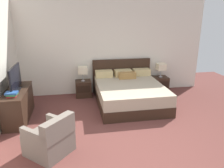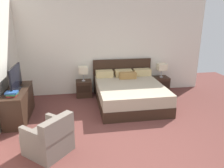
{
  "view_description": "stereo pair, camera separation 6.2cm",
  "coord_description": "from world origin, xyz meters",
  "px_view_note": "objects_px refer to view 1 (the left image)",
  "views": [
    {
      "loc": [
        -0.95,
        -3.24,
        2.43
      ],
      "look_at": [
        -0.04,
        1.85,
        0.75
      ],
      "focal_mm": 35.0,
      "sensor_mm": 36.0,
      "label": 1
    },
    {
      "loc": [
        -0.89,
        -3.25,
        2.43
      ],
      "look_at": [
        -0.04,
        1.85,
        0.75
      ],
      "focal_mm": 35.0,
      "sensor_mm": 36.0,
      "label": 2
    }
  ],
  "objects_px": {
    "book_red_cover": "(12,96)",
    "book_blue_cover": "(12,94)",
    "nightstand_right": "(160,84)",
    "table_lamp_left": "(83,70)",
    "armchair_by_window": "(50,139)",
    "book_small_top": "(11,93)",
    "tv": "(15,78)",
    "table_lamp_right": "(161,67)",
    "dresser": "(18,104)",
    "bed": "(129,93)",
    "nightstand_left": "(83,89)"
  },
  "relations": [
    {
      "from": "tv",
      "to": "armchair_by_window",
      "type": "distance_m",
      "value": 1.93
    },
    {
      "from": "table_lamp_right",
      "to": "nightstand_left",
      "type": "bearing_deg",
      "value": -179.97
    },
    {
      "from": "nightstand_right",
      "to": "armchair_by_window",
      "type": "xyz_separation_m",
      "value": [
        -3.2,
        -2.79,
        0.04
      ]
    },
    {
      "from": "dresser",
      "to": "book_red_cover",
      "type": "xyz_separation_m",
      "value": [
        0.01,
        -0.43,
        0.37
      ]
    },
    {
      "from": "book_red_cover",
      "to": "table_lamp_left",
      "type": "bearing_deg",
      "value": 46.85
    },
    {
      "from": "dresser",
      "to": "book_small_top",
      "type": "xyz_separation_m",
      "value": [
        0.01,
        -0.43,
        0.44
      ]
    },
    {
      "from": "dresser",
      "to": "table_lamp_right",
      "type": "bearing_deg",
      "value": 17.26
    },
    {
      "from": "book_red_cover",
      "to": "book_small_top",
      "type": "relative_size",
      "value": 0.79
    },
    {
      "from": "nightstand_right",
      "to": "book_red_cover",
      "type": "xyz_separation_m",
      "value": [
        -4.05,
        -1.69,
        0.51
      ]
    },
    {
      "from": "dresser",
      "to": "book_small_top",
      "type": "distance_m",
      "value": 0.62
    },
    {
      "from": "nightstand_left",
      "to": "table_lamp_right",
      "type": "distance_m",
      "value": 2.53
    },
    {
      "from": "table_lamp_right",
      "to": "book_red_cover",
      "type": "xyz_separation_m",
      "value": [
        -4.05,
        -1.69,
        -0.06
      ]
    },
    {
      "from": "nightstand_left",
      "to": "book_red_cover",
      "type": "height_order",
      "value": "book_red_cover"
    },
    {
      "from": "nightstand_right",
      "to": "book_small_top",
      "type": "xyz_separation_m",
      "value": [
        -4.05,
        -1.69,
        0.58
      ]
    },
    {
      "from": "table_lamp_right",
      "to": "tv",
      "type": "height_order",
      "value": "tv"
    },
    {
      "from": "dresser",
      "to": "book_small_top",
      "type": "height_order",
      "value": "book_small_top"
    },
    {
      "from": "nightstand_left",
      "to": "armchair_by_window",
      "type": "relative_size",
      "value": 0.5
    },
    {
      "from": "table_lamp_left",
      "to": "table_lamp_right",
      "type": "relative_size",
      "value": 1.0
    },
    {
      "from": "tv",
      "to": "book_small_top",
      "type": "xyz_separation_m",
      "value": [
        0.01,
        -0.47,
        -0.18
      ]
    },
    {
      "from": "nightstand_left",
      "to": "book_blue_cover",
      "type": "height_order",
      "value": "book_blue_cover"
    },
    {
      "from": "nightstand_right",
      "to": "armchair_by_window",
      "type": "height_order",
      "value": "armchair_by_window"
    },
    {
      "from": "nightstand_left",
      "to": "tv",
      "type": "xyz_separation_m",
      "value": [
        -1.59,
        -1.22,
        0.76
      ]
    },
    {
      "from": "dresser",
      "to": "armchair_by_window",
      "type": "height_order",
      "value": "armchair_by_window"
    },
    {
      "from": "book_small_top",
      "to": "dresser",
      "type": "bearing_deg",
      "value": 91.15
    },
    {
      "from": "book_blue_cover",
      "to": "nightstand_right",
      "type": "bearing_deg",
      "value": 22.73
    },
    {
      "from": "table_lamp_left",
      "to": "tv",
      "type": "bearing_deg",
      "value": -142.52
    },
    {
      "from": "nightstand_left",
      "to": "book_red_cover",
      "type": "xyz_separation_m",
      "value": [
        -1.59,
        -1.69,
        0.51
      ]
    },
    {
      "from": "bed",
      "to": "tv",
      "type": "bearing_deg",
      "value": -171.09
    },
    {
      "from": "dresser",
      "to": "armchair_by_window",
      "type": "distance_m",
      "value": 1.76
    },
    {
      "from": "nightstand_left",
      "to": "book_blue_cover",
      "type": "relative_size",
      "value": 2.49
    },
    {
      "from": "book_small_top",
      "to": "armchair_by_window",
      "type": "distance_m",
      "value": 1.49
    },
    {
      "from": "nightstand_right",
      "to": "book_red_cover",
      "type": "height_order",
      "value": "book_red_cover"
    },
    {
      "from": "book_red_cover",
      "to": "book_small_top",
      "type": "xyz_separation_m",
      "value": [
        0.0,
        0.0,
        0.07
      ]
    },
    {
      "from": "bed",
      "to": "book_red_cover",
      "type": "xyz_separation_m",
      "value": [
        -2.82,
        -0.92,
        0.44
      ]
    },
    {
      "from": "table_lamp_left",
      "to": "tv",
      "type": "relative_size",
      "value": 0.48
    },
    {
      "from": "nightstand_right",
      "to": "table_lamp_right",
      "type": "bearing_deg",
      "value": 90.0
    },
    {
      "from": "bed",
      "to": "table_lamp_right",
      "type": "bearing_deg",
      "value": 32.21
    },
    {
      "from": "table_lamp_right",
      "to": "armchair_by_window",
      "type": "xyz_separation_m",
      "value": [
        -3.2,
        -2.8,
        -0.53
      ]
    },
    {
      "from": "armchair_by_window",
      "to": "tv",
      "type": "bearing_deg",
      "value": 118.51
    },
    {
      "from": "nightstand_right",
      "to": "book_small_top",
      "type": "bearing_deg",
      "value": -157.33
    },
    {
      "from": "book_red_cover",
      "to": "book_blue_cover",
      "type": "relative_size",
      "value": 0.99
    },
    {
      "from": "nightstand_left",
      "to": "book_red_cover",
      "type": "relative_size",
      "value": 2.52
    },
    {
      "from": "nightstand_right",
      "to": "dresser",
      "type": "height_order",
      "value": "dresser"
    },
    {
      "from": "nightstand_right",
      "to": "armchair_by_window",
      "type": "distance_m",
      "value": 4.25
    },
    {
      "from": "book_blue_cover",
      "to": "armchair_by_window",
      "type": "distance_m",
      "value": 1.47
    },
    {
      "from": "book_red_cover",
      "to": "book_small_top",
      "type": "height_order",
      "value": "book_small_top"
    },
    {
      "from": "dresser",
      "to": "table_lamp_left",
      "type": "bearing_deg",
      "value": 38.37
    },
    {
      "from": "nightstand_right",
      "to": "table_lamp_left",
      "type": "xyz_separation_m",
      "value": [
        -2.47,
        0.0,
        0.58
      ]
    },
    {
      "from": "bed",
      "to": "nightstand_right",
      "type": "xyz_separation_m",
      "value": [
        1.23,
        0.78,
        -0.07
      ]
    },
    {
      "from": "table_lamp_left",
      "to": "book_blue_cover",
      "type": "relative_size",
      "value": 2.26
    }
  ]
}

